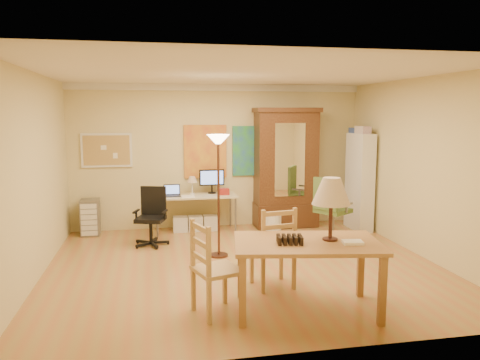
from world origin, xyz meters
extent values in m
plane|color=#AF703E|center=(0.00, 0.00, 0.00)|extent=(5.50, 5.50, 0.00)
cube|color=white|center=(0.00, 2.46, 2.64)|extent=(5.50, 0.08, 0.12)
cube|color=tan|center=(-2.05, 2.47, 1.50)|extent=(0.90, 0.04, 0.62)
cube|color=yellow|center=(-0.25, 2.47, 1.45)|extent=(0.80, 0.04, 1.00)
cube|color=#2967A4|center=(0.65, 2.47, 1.45)|extent=(0.75, 0.04, 0.95)
cube|color=#996632|center=(0.37, -1.62, 0.76)|extent=(1.70, 1.19, 0.04)
cube|color=#996632|center=(-0.39, -1.89, 0.37)|extent=(0.08, 0.08, 0.74)
cube|color=#996632|center=(1.01, -2.13, 0.37)|extent=(0.08, 0.08, 0.74)
cube|color=#996632|center=(-0.26, -1.11, 0.37)|extent=(0.08, 0.08, 0.74)
cube|color=#996632|center=(1.14, -1.35, 0.37)|extent=(0.08, 0.08, 0.74)
cylinder|color=black|center=(0.64, -1.61, 0.79)|extent=(0.17, 0.17, 0.02)
cylinder|color=black|center=(0.64, -1.61, 0.99)|extent=(0.04, 0.04, 0.42)
cone|color=beige|center=(0.64, -1.61, 1.33)|extent=(0.42, 0.42, 0.29)
cube|color=white|center=(0.82, -1.80, 0.80)|extent=(0.23, 0.19, 0.03)
cube|color=black|center=(0.17, -1.66, 0.82)|extent=(0.33, 0.28, 0.08)
cube|color=#A58A4B|center=(0.20, -0.83, 0.49)|extent=(0.54, 0.52, 0.04)
cube|color=#A58A4B|center=(0.37, -0.61, 0.23)|extent=(0.05, 0.05, 0.46)
cube|color=#A58A4B|center=(-0.03, -0.67, 0.23)|extent=(0.05, 0.05, 0.46)
cube|color=#A58A4B|center=(0.43, -1.00, 0.23)|extent=(0.05, 0.05, 0.46)
cube|color=#A58A4B|center=(0.02, -1.06, 0.23)|extent=(0.05, 0.05, 0.46)
cube|color=#A58A4B|center=(0.43, -1.00, 0.76)|extent=(0.05, 0.05, 0.54)
cube|color=#A58A4B|center=(0.02, -1.06, 0.76)|extent=(0.05, 0.05, 0.54)
cube|color=#A58A4B|center=(0.23, -1.03, 0.81)|extent=(0.41, 0.09, 0.05)
cube|color=#A58A4B|center=(-0.60, -1.51, 0.49)|extent=(0.58, 0.59, 0.04)
cube|color=#A58A4B|center=(-0.35, -1.65, 0.23)|extent=(0.05, 0.05, 0.47)
cube|color=#A58A4B|center=(-0.47, -1.26, 0.23)|extent=(0.05, 0.05, 0.47)
cube|color=#A58A4B|center=(-0.72, -1.77, 0.23)|extent=(0.05, 0.05, 0.47)
cube|color=#A58A4B|center=(-0.84, -1.38, 0.23)|extent=(0.05, 0.05, 0.47)
cube|color=#A58A4B|center=(-0.72, -1.77, 0.76)|extent=(0.05, 0.05, 0.54)
cube|color=#A58A4B|center=(-0.84, -1.38, 0.76)|extent=(0.05, 0.05, 0.54)
cube|color=#A58A4B|center=(-0.78, -1.57, 0.81)|extent=(0.16, 0.40, 0.05)
cylinder|color=#45261B|center=(-0.28, 0.53, 0.01)|extent=(0.28, 0.28, 0.03)
cylinder|color=#45261B|center=(-0.28, 0.53, 0.89)|extent=(0.04, 0.04, 1.74)
cone|color=#FFE0A5|center=(-0.28, 0.53, 1.78)|extent=(0.34, 0.34, 0.14)
cube|color=#BCB28A|center=(-0.48, 2.12, 0.67)|extent=(1.49, 0.65, 0.03)
cylinder|color=slate|center=(-1.18, 1.84, 0.33)|extent=(0.03, 0.03, 0.65)
cylinder|color=slate|center=(0.22, 1.84, 0.33)|extent=(0.03, 0.03, 0.65)
cylinder|color=slate|center=(-1.18, 2.40, 0.33)|extent=(0.03, 0.03, 0.65)
cylinder|color=slate|center=(0.22, 2.40, 0.33)|extent=(0.03, 0.03, 0.65)
cube|color=black|center=(-0.90, 2.07, 0.69)|extent=(0.30, 0.21, 0.01)
cube|color=black|center=(-0.90, 2.22, 0.79)|extent=(0.30, 0.05, 0.19)
cube|color=black|center=(-0.16, 2.26, 0.98)|extent=(0.47, 0.04, 0.30)
cone|color=beige|center=(-0.53, 2.21, 0.96)|extent=(0.19, 0.19, 0.11)
cube|color=white|center=(-0.62, 1.98, 0.68)|extent=(0.23, 0.30, 0.01)
cube|color=maroon|center=(0.03, 2.07, 0.74)|extent=(0.21, 0.15, 0.11)
cube|color=white|center=(-0.76, 2.17, 0.14)|extent=(0.26, 0.22, 0.28)
cube|color=white|center=(-0.48, 2.17, 0.14)|extent=(0.26, 0.22, 0.28)
cube|color=silver|center=(-0.20, 2.17, 0.14)|extent=(0.26, 0.22, 0.28)
cylinder|color=black|center=(-1.30, 1.32, 0.23)|extent=(0.06, 0.06, 0.37)
cube|color=black|center=(-1.30, 1.32, 0.44)|extent=(0.54, 0.53, 0.06)
cube|color=black|center=(-1.24, 1.52, 0.72)|extent=(0.42, 0.16, 0.48)
cube|color=black|center=(-1.53, 1.39, 0.57)|extent=(0.11, 0.28, 0.03)
cube|color=black|center=(-1.07, 1.26, 0.57)|extent=(0.11, 0.28, 0.03)
cylinder|color=slate|center=(1.80, 1.15, 0.26)|extent=(0.06, 0.06, 0.42)
cube|color=#4B632C|center=(1.80, 1.15, 0.50)|extent=(0.67, 0.68, 0.07)
cube|color=#4B632C|center=(1.61, 1.03, 0.81)|extent=(0.30, 0.43, 0.54)
cube|color=slate|center=(1.95, 0.92, 0.65)|extent=(0.29, 0.20, 0.03)
cube|color=slate|center=(1.65, 1.38, 0.65)|extent=(0.29, 0.20, 0.03)
cube|color=slate|center=(-2.36, 2.24, 0.32)|extent=(0.32, 0.37, 0.64)
cube|color=silver|center=(-2.36, 2.04, 0.32)|extent=(0.28, 0.02, 0.55)
cube|color=black|center=(1.27, 2.24, 1.10)|extent=(1.15, 0.52, 2.20)
cube|color=black|center=(1.27, 2.24, 0.23)|extent=(1.19, 0.56, 0.44)
cube|color=white|center=(1.27, 1.97, 1.31)|extent=(0.58, 0.01, 1.36)
cube|color=black|center=(1.27, 2.24, 2.23)|extent=(1.23, 0.59, 0.08)
cube|color=white|center=(2.55, 1.74, 0.90)|extent=(0.27, 0.72, 1.80)
cube|color=#993333|center=(2.51, 1.60, 0.43)|extent=(0.16, 0.36, 0.22)
cube|color=#334C99|center=(2.51, 1.92, 1.49)|extent=(0.16, 0.25, 0.18)
cylinder|color=silver|center=(0.85, 1.61, 0.19)|extent=(0.31, 0.31, 0.38)
camera|label=1|loc=(-1.27, -6.31, 2.14)|focal=35.00mm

